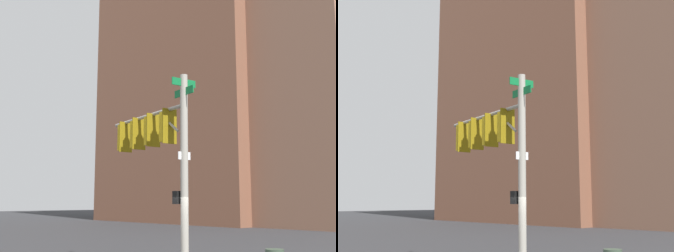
# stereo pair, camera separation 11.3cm
# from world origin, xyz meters

# --- Properties ---
(signal_pole_assembly) EXTENTS (5.06, 1.27, 6.33)m
(signal_pole_assembly) POSITION_xyz_m (-1.11, 0.12, 4.27)
(signal_pole_assembly) COLOR #9E998C
(signal_pole_assembly) RESTS_ON ground_plane
(building_brick_nearside) EXTENTS (24.11, 21.45, 53.84)m
(building_brick_nearside) POSITION_xyz_m (-27.61, 33.17, 26.92)
(building_brick_nearside) COLOR brown
(building_brick_nearside) RESTS_ON ground_plane
(building_brick_midblock) EXTENTS (21.36, 15.81, 37.10)m
(building_brick_midblock) POSITION_xyz_m (-16.98, 32.05, 18.55)
(building_brick_midblock) COLOR #845B47
(building_brick_midblock) RESTS_ON ground_plane
(building_glass_tower) EXTENTS (29.04, 30.43, 67.76)m
(building_glass_tower) POSITION_xyz_m (-32.70, 46.91, 33.88)
(building_glass_tower) COLOR #7A99B2
(building_glass_tower) RESTS_ON ground_plane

